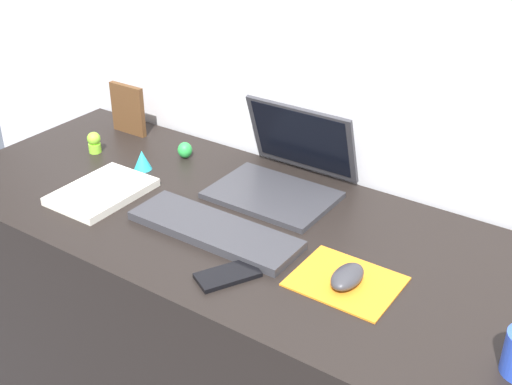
{
  "coord_description": "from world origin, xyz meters",
  "views": [
    {
      "loc": [
        0.7,
        -1.06,
        1.54
      ],
      "look_at": [
        -0.03,
        0.0,
        0.83
      ],
      "focal_mm": 46.29,
      "sensor_mm": 36.0,
      "label": 1
    }
  ],
  "objects_px": {
    "mouse": "(347,277)",
    "cell_phone": "(228,275)",
    "laptop": "(286,170)",
    "notebook_pad": "(102,192)",
    "picture_frame": "(128,109)",
    "toy_figurine_lime": "(94,142)",
    "keyboard": "(214,230)",
    "toy_figurine_cyan": "(142,160)",
    "toy_figurine_green": "(185,150)"
  },
  "relations": [
    {
      "from": "laptop",
      "to": "notebook_pad",
      "type": "height_order",
      "value": "laptop"
    },
    {
      "from": "keyboard",
      "to": "toy_figurine_cyan",
      "type": "xyz_separation_m",
      "value": [
        -0.36,
        0.15,
        0.02
      ]
    },
    {
      "from": "laptop",
      "to": "keyboard",
      "type": "height_order",
      "value": "laptop"
    },
    {
      "from": "laptop",
      "to": "toy_figurine_lime",
      "type": "height_order",
      "value": "laptop"
    },
    {
      "from": "mouse",
      "to": "cell_phone",
      "type": "height_order",
      "value": "mouse"
    },
    {
      "from": "laptop",
      "to": "picture_frame",
      "type": "distance_m",
      "value": 0.57
    },
    {
      "from": "toy_figurine_lime",
      "to": "cell_phone",
      "type": "bearing_deg",
      "value": -21.88
    },
    {
      "from": "toy_figurine_cyan",
      "to": "keyboard",
      "type": "bearing_deg",
      "value": -22.66
    },
    {
      "from": "laptop",
      "to": "mouse",
      "type": "height_order",
      "value": "laptop"
    },
    {
      "from": "cell_phone",
      "to": "notebook_pad",
      "type": "xyz_separation_m",
      "value": [
        -0.46,
        0.1,
        0.01
      ]
    },
    {
      "from": "toy_figurine_green",
      "to": "notebook_pad",
      "type": "bearing_deg",
      "value": -96.13
    },
    {
      "from": "laptop",
      "to": "cell_phone",
      "type": "distance_m",
      "value": 0.41
    },
    {
      "from": "toy_figurine_lime",
      "to": "toy_figurine_green",
      "type": "xyz_separation_m",
      "value": [
        0.23,
        0.12,
        -0.01
      ]
    },
    {
      "from": "laptop",
      "to": "cell_phone",
      "type": "bearing_deg",
      "value": -74.64
    },
    {
      "from": "keyboard",
      "to": "toy_figurine_cyan",
      "type": "height_order",
      "value": "toy_figurine_cyan"
    },
    {
      "from": "picture_frame",
      "to": "toy_figurine_green",
      "type": "bearing_deg",
      "value": -8.76
    },
    {
      "from": "mouse",
      "to": "cell_phone",
      "type": "distance_m",
      "value": 0.24
    },
    {
      "from": "laptop",
      "to": "keyboard",
      "type": "xyz_separation_m",
      "value": [
        -0.02,
        -0.27,
        -0.04
      ]
    },
    {
      "from": "notebook_pad",
      "to": "toy_figurine_cyan",
      "type": "height_order",
      "value": "toy_figurine_cyan"
    },
    {
      "from": "mouse",
      "to": "toy_figurine_cyan",
      "type": "distance_m",
      "value": 0.71
    },
    {
      "from": "mouse",
      "to": "keyboard",
      "type": "bearing_deg",
      "value": 179.59
    },
    {
      "from": "toy_figurine_lime",
      "to": "picture_frame",
      "type": "bearing_deg",
      "value": 95.62
    },
    {
      "from": "picture_frame",
      "to": "cell_phone",
      "type": "bearing_deg",
      "value": -31.87
    },
    {
      "from": "picture_frame",
      "to": "toy_figurine_lime",
      "type": "relative_size",
      "value": 2.48
    },
    {
      "from": "cell_phone",
      "to": "toy_figurine_cyan",
      "type": "relative_size",
      "value": 2.4
    },
    {
      "from": "toy_figurine_lime",
      "to": "toy_figurine_cyan",
      "type": "bearing_deg",
      "value": -0.75
    },
    {
      "from": "toy_figurine_cyan",
      "to": "toy_figurine_green",
      "type": "bearing_deg",
      "value": 68.48
    },
    {
      "from": "laptop",
      "to": "mouse",
      "type": "bearing_deg",
      "value": -40.85
    },
    {
      "from": "laptop",
      "to": "picture_frame",
      "type": "relative_size",
      "value": 2.0
    },
    {
      "from": "notebook_pad",
      "to": "picture_frame",
      "type": "distance_m",
      "value": 0.39
    },
    {
      "from": "picture_frame",
      "to": "notebook_pad",
      "type": "bearing_deg",
      "value": -56.14
    },
    {
      "from": "laptop",
      "to": "mouse",
      "type": "distance_m",
      "value": 0.42
    },
    {
      "from": "keyboard",
      "to": "toy_figurine_cyan",
      "type": "relative_size",
      "value": 7.68
    },
    {
      "from": "notebook_pad",
      "to": "picture_frame",
      "type": "height_order",
      "value": "picture_frame"
    },
    {
      "from": "laptop",
      "to": "toy_figurine_cyan",
      "type": "height_order",
      "value": "laptop"
    },
    {
      "from": "cell_phone",
      "to": "toy_figurine_green",
      "type": "bearing_deg",
      "value": 166.7
    },
    {
      "from": "keyboard",
      "to": "picture_frame",
      "type": "bearing_deg",
      "value": 151.12
    },
    {
      "from": "cell_phone",
      "to": "picture_frame",
      "type": "bearing_deg",
      "value": 176.47
    },
    {
      "from": "mouse",
      "to": "toy_figurine_green",
      "type": "xyz_separation_m",
      "value": [
        -0.65,
        0.27,
        0.0
      ]
    },
    {
      "from": "picture_frame",
      "to": "toy_figurine_lime",
      "type": "xyz_separation_m",
      "value": [
        0.02,
        -0.16,
        -0.04
      ]
    },
    {
      "from": "laptop",
      "to": "toy_figurine_lime",
      "type": "distance_m",
      "value": 0.57
    },
    {
      "from": "mouse",
      "to": "notebook_pad",
      "type": "relative_size",
      "value": 0.4
    },
    {
      "from": "cell_phone",
      "to": "toy_figurine_green",
      "type": "xyz_separation_m",
      "value": [
        -0.43,
        0.38,
        0.02
      ]
    },
    {
      "from": "laptop",
      "to": "mouse",
      "type": "xyz_separation_m",
      "value": [
        0.32,
        -0.28,
        -0.03
      ]
    },
    {
      "from": "notebook_pad",
      "to": "picture_frame",
      "type": "xyz_separation_m",
      "value": [
        -0.22,
        0.32,
        0.06
      ]
    },
    {
      "from": "mouse",
      "to": "toy_figurine_cyan",
      "type": "bearing_deg",
      "value": 167.68
    },
    {
      "from": "keyboard",
      "to": "toy_figurine_lime",
      "type": "bearing_deg",
      "value": 164.38
    },
    {
      "from": "laptop",
      "to": "toy_figurine_green",
      "type": "xyz_separation_m",
      "value": [
        -0.33,
        -0.01,
        -0.03
      ]
    },
    {
      "from": "cell_phone",
      "to": "mouse",
      "type": "bearing_deg",
      "value": 56.31
    },
    {
      "from": "cell_phone",
      "to": "toy_figurine_cyan",
      "type": "distance_m",
      "value": 0.55
    }
  ]
}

